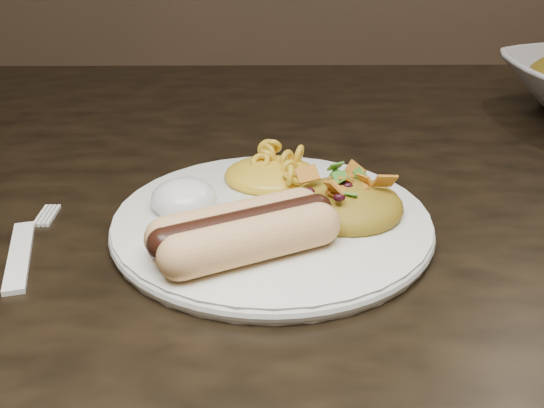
{
  "coord_description": "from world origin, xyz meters",
  "views": [
    {
      "loc": [
        0.01,
        -0.52,
        0.99
      ],
      "look_at": [
        0.01,
        -0.08,
        0.77
      ],
      "focal_mm": 42.0,
      "sensor_mm": 36.0,
      "label": 1
    }
  ],
  "objects": [
    {
      "name": "table",
      "position": [
        0.0,
        0.0,
        0.66
      ],
      "size": [
        1.6,
        0.9,
        0.75
      ],
      "color": "black",
      "rests_on": "floor"
    },
    {
      "name": "plate",
      "position": [
        0.01,
        -0.08,
        0.76
      ],
      "size": [
        0.33,
        0.33,
        0.01
      ],
      "primitive_type": "cylinder",
      "rotation": [
        0.0,
        0.0,
        -0.42
      ],
      "color": "silver",
      "rests_on": "table"
    },
    {
      "name": "hotdog",
      "position": [
        -0.01,
        -0.13,
        0.78
      ],
      "size": [
        0.11,
        0.11,
        0.03
      ],
      "rotation": [
        0.0,
        0.0,
        0.45
      ],
      "color": "#DBC273",
      "rests_on": "plate"
    },
    {
      "name": "mac_and_cheese",
      "position": [
        0.01,
        -0.01,
        0.78
      ],
      "size": [
        0.1,
        0.1,
        0.03
      ],
      "primitive_type": "ellipsoid",
      "rotation": [
        0.0,
        0.0,
        -0.31
      ],
      "color": "yellow",
      "rests_on": "plate"
    },
    {
      "name": "sour_cream",
      "position": [
        -0.06,
        -0.07,
        0.78
      ],
      "size": [
        0.06,
        0.06,
        0.03
      ],
      "primitive_type": "ellipsoid",
      "rotation": [
        0.0,
        0.0,
        -0.26
      ],
      "color": "white",
      "rests_on": "plate"
    },
    {
      "name": "taco_salad",
      "position": [
        0.07,
        -0.08,
        0.78
      ],
      "size": [
        0.09,
        0.09,
        0.04
      ],
      "rotation": [
        0.0,
        0.0,
        0.09
      ],
      "color": "#BA4612",
      "rests_on": "plate"
    },
    {
      "name": "fork",
      "position": [
        -0.17,
        -0.12,
        0.75
      ],
      "size": [
        0.05,
        0.13,
        0.0
      ],
      "primitive_type": "cube",
      "rotation": [
        0.0,
        0.0,
        0.25
      ],
      "color": "white",
      "rests_on": "table"
    }
  ]
}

